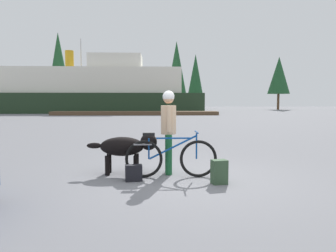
# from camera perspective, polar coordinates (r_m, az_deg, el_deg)

# --- Properties ---
(ground_plane) EXTENTS (160.00, 160.00, 0.00)m
(ground_plane) POSITION_cam_1_polar(r_m,az_deg,el_deg) (6.45, 3.22, -9.41)
(ground_plane) COLOR slate
(bicycle) EXTENTS (1.85, 0.44, 0.93)m
(bicycle) POSITION_cam_1_polar(r_m,az_deg,el_deg) (6.53, 0.45, -5.59)
(bicycle) COLOR black
(bicycle) RESTS_ON ground_plane
(person_cyclist) EXTENTS (0.32, 0.53, 1.76)m
(person_cyclist) POSITION_cam_1_polar(r_m,az_deg,el_deg) (6.80, 0.09, 0.41)
(person_cyclist) COLOR #19592D
(person_cyclist) RESTS_ON ground_plane
(dog) EXTENTS (1.48, 0.47, 0.86)m
(dog) POSITION_cam_1_polar(r_m,az_deg,el_deg) (6.88, -7.33, -3.65)
(dog) COLOR black
(dog) RESTS_ON ground_plane
(backpack) EXTENTS (0.31, 0.25, 0.45)m
(backpack) POSITION_cam_1_polar(r_m,az_deg,el_deg) (6.14, 9.02, -7.99)
(backpack) COLOR #334C33
(backpack) RESTS_ON ground_plane
(handbag_pannier) EXTENTS (0.34, 0.23, 0.31)m
(handbag_pannier) POSITION_cam_1_polar(r_m,az_deg,el_deg) (6.33, -6.06, -8.22)
(handbag_pannier) COLOR black
(handbag_pannier) RESTS_ON ground_plane
(dock_pier) EXTENTS (18.03, 2.13, 0.40)m
(dock_pier) POSITION_cam_1_polar(r_m,az_deg,el_deg) (35.56, -5.78, 2.27)
(dock_pier) COLOR brown
(dock_pier) RESTS_ON ground_plane
(ferry_boat) EXTENTS (27.86, 8.70, 8.11)m
(ferry_boat) POSITION_cam_1_polar(r_m,az_deg,el_deg) (44.15, -12.46, 5.98)
(ferry_boat) COLOR #1E331E
(ferry_boat) RESTS_ON ground_plane
(sailboat_moored) EXTENTS (8.53, 2.39, 9.85)m
(sailboat_moored) POSITION_cam_1_polar(r_m,az_deg,el_deg) (45.60, -14.90, 3.00)
(sailboat_moored) COLOR navy
(sailboat_moored) RESTS_ON ground_plane
(pine_tree_far_left) EXTENTS (3.50, 3.50, 13.00)m
(pine_tree_far_left) POSITION_cam_1_polar(r_m,az_deg,el_deg) (58.33, -18.74, 10.68)
(pine_tree_far_left) COLOR #4C331E
(pine_tree_far_left) RESTS_ON ground_plane
(pine_tree_center) EXTENTS (3.43, 3.43, 11.68)m
(pine_tree_center) POSITION_cam_1_polar(r_m,az_deg,el_deg) (56.11, 1.52, 10.13)
(pine_tree_center) COLOR #4C331E
(pine_tree_center) RESTS_ON ground_plane
(pine_tree_far_right) EXTENTS (3.81, 3.81, 9.23)m
(pine_tree_far_right) POSITION_cam_1_polar(r_m,az_deg,el_deg) (60.52, 18.95, 8.42)
(pine_tree_far_right) COLOR #4C331E
(pine_tree_far_right) RESTS_ON ground_plane
(pine_tree_mid_back) EXTENTS (3.12, 3.12, 10.60)m
(pine_tree_mid_back) POSITION_cam_1_polar(r_m,az_deg,el_deg) (64.11, 4.87, 8.81)
(pine_tree_mid_back) COLOR #4C331E
(pine_tree_mid_back) RESTS_ON ground_plane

